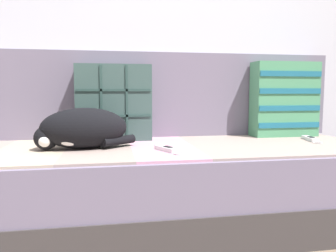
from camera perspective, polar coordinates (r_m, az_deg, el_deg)
The scene contains 8 objects.
ground_plane at distance 1.60m, azimuth -0.57°, elevation -18.10°, with size 14.00×14.00×0.00m, color #7A6651.
couch at distance 1.66m, azimuth -1.34°, elevation -10.09°, with size 2.20×0.83×0.39m.
sofa_backrest at distance 1.94m, azimuth -2.91°, elevation 5.44°, with size 2.15×0.14×0.48m.
throw_pillow_quilted at distance 1.78m, azimuth -9.39°, elevation 4.03°, with size 0.40×0.14×0.40m.
throw_pillow_striped at distance 2.04m, azimuth 19.58°, elevation 4.39°, with size 0.38×0.14×0.43m.
sleeping_cat at distance 1.55m, azimuth -14.87°, elevation -0.56°, with size 0.45×0.27×0.19m.
game_remote_near at distance 1.91m, azimuth 23.57°, elevation -2.07°, with size 0.08×0.20×0.02m.
game_remote_far at distance 1.44m, azimuth -0.04°, elevation -4.06°, with size 0.12×0.18×0.02m.
Camera 1 is at (-0.24, -1.44, 0.65)m, focal length 35.00 mm.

